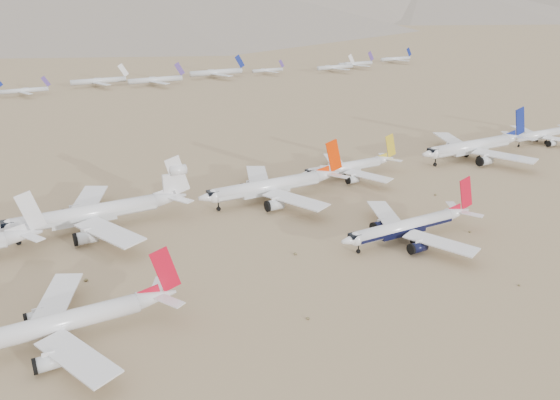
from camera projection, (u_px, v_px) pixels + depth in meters
name	position (u px, v px, depth m)	size (l,w,h in m)	color
ground	(412.00, 252.00, 155.90)	(7000.00, 7000.00, 0.00)	#856E4D
main_airliner	(410.00, 226.00, 161.56)	(46.76, 45.67, 16.50)	white
second_airliner	(65.00, 322.00, 114.56)	(48.26, 47.17, 17.11)	white
row2_navy_widebody	(475.00, 146.00, 238.69)	(57.79, 56.52, 20.56)	white
row2_gold_tail	(349.00, 167.00, 215.77)	(43.14, 42.19, 15.36)	white
row2_orange_tail	(274.00, 186.00, 191.83)	(53.68, 52.52, 19.15)	white
row2_white_trijet	(98.00, 212.00, 168.40)	(57.18, 55.88, 20.26)	white
row2_blue_far	(543.00, 134.00, 264.44)	(42.40, 41.45, 15.07)	white
distant_storage_row	(130.00, 80.00, 418.81)	(569.75, 61.78, 15.72)	silver
desert_scrub	(501.00, 296.00, 132.91)	(261.14, 121.67, 0.63)	brown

